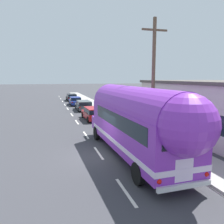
# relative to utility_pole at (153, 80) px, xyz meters

# --- Properties ---
(ground_plane) EXTENTS (300.00, 300.00, 0.00)m
(ground_plane) POSITION_rel_utility_pole_xyz_m (-4.05, -1.41, -4.42)
(ground_plane) COLOR #38383D
(lane_markings) EXTENTS (3.72, 80.00, 0.01)m
(lane_markings) POSITION_rel_utility_pole_xyz_m (-1.52, 11.08, -4.42)
(lane_markings) COLOR silver
(lane_markings) RESTS_ON ground
(sidewalk_slab) EXTENTS (2.49, 90.00, 0.15)m
(sidewalk_slab) POSITION_rel_utility_pole_xyz_m (0.79, 8.59, -4.35)
(sidewalk_slab) COLOR #9E9B93
(sidewalk_slab) RESTS_ON ground
(utility_pole) EXTENTS (1.80, 0.24, 8.50)m
(utility_pole) POSITION_rel_utility_pole_xyz_m (0.00, 0.00, 0.00)
(utility_pole) COLOR brown
(utility_pole) RESTS_ON ground
(painted_bus) EXTENTS (2.82, 12.05, 4.12)m
(painted_bus) POSITION_rel_utility_pole_xyz_m (-2.23, -2.63, -2.12)
(painted_bus) COLOR purple
(painted_bus) RESTS_ON ground
(car_lead) EXTENTS (2.03, 4.64, 1.37)m
(car_lead) POSITION_rel_utility_pole_xyz_m (-2.13, 9.95, -3.64)
(car_lead) COLOR #A5191E
(car_lead) RESTS_ON ground
(car_second) EXTENTS (2.03, 4.62, 1.37)m
(car_second) POSITION_rel_utility_pole_xyz_m (-2.01, 17.41, -3.63)
(car_second) COLOR #474C51
(car_second) RESTS_ON ground
(car_third) EXTENTS (1.89, 4.73, 1.37)m
(car_third) POSITION_rel_utility_pole_xyz_m (-2.37, 23.95, -3.68)
(car_third) COLOR navy
(car_third) RESTS_ON ground
(car_fourth) EXTENTS (1.94, 4.31, 1.37)m
(car_fourth) POSITION_rel_utility_pole_xyz_m (-2.20, 31.25, -3.63)
(car_fourth) COLOR black
(car_fourth) RESTS_ON ground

